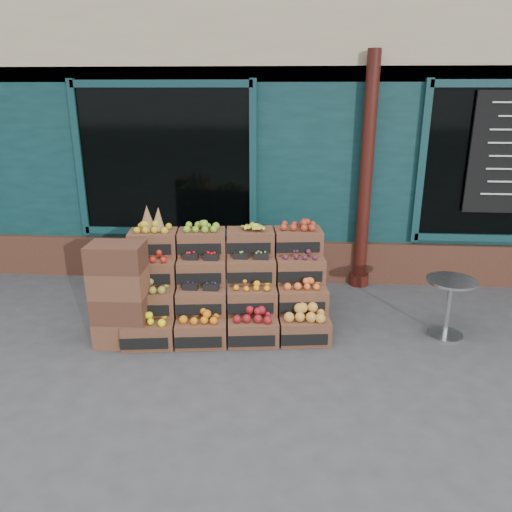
{
  "coord_description": "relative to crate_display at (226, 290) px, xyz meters",
  "views": [
    {
      "loc": [
        0.22,
        -4.83,
        2.71
      ],
      "look_at": [
        -0.2,
        0.7,
        0.85
      ],
      "focal_mm": 35.0,
      "sensor_mm": 36.0,
      "label": 1
    }
  ],
  "objects": [
    {
      "name": "shopkeeper",
      "position": [
        -1.45,
        2.26,
        0.64
      ],
      "size": [
        0.9,
        0.72,
        2.16
      ],
      "primitive_type": "imported",
      "rotation": [
        0.0,
        0.0,
        3.43
      ],
      "color": "#1E6B31",
      "rests_on": "ground"
    },
    {
      "name": "spare_crates",
      "position": [
        -1.09,
        -0.55,
        0.14
      ],
      "size": [
        0.59,
        0.42,
        1.16
      ],
      "rotation": [
        0.0,
        0.0,
        0.02
      ],
      "color": "brown",
      "rests_on": "ground"
    },
    {
      "name": "shop_facade",
      "position": [
        0.55,
        4.5,
        1.95
      ],
      "size": [
        12.0,
        6.24,
        4.8
      ],
      "color": "#103437",
      "rests_on": "ground"
    },
    {
      "name": "crate_display",
      "position": [
        0.0,
        0.0,
        0.0
      ],
      "size": [
        2.41,
        1.39,
        1.44
      ],
      "rotation": [
        0.0,
        0.0,
        0.13
      ],
      "color": "brown",
      "rests_on": "ground"
    },
    {
      "name": "ground",
      "position": [
        0.55,
        -0.61,
        -0.44
      ],
      "size": [
        60.0,
        60.0,
        0.0
      ],
      "primitive_type": "plane",
      "color": "#3F3F42",
      "rests_on": "ground"
    },
    {
      "name": "bistro_table",
      "position": [
        2.55,
        -0.11,
        -0.01
      ],
      "size": [
        0.55,
        0.55,
        0.69
      ],
      "rotation": [
        0.0,
        0.0,
        0.12
      ],
      "color": "#AFB1B6",
      "rests_on": "ground"
    }
  ]
}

